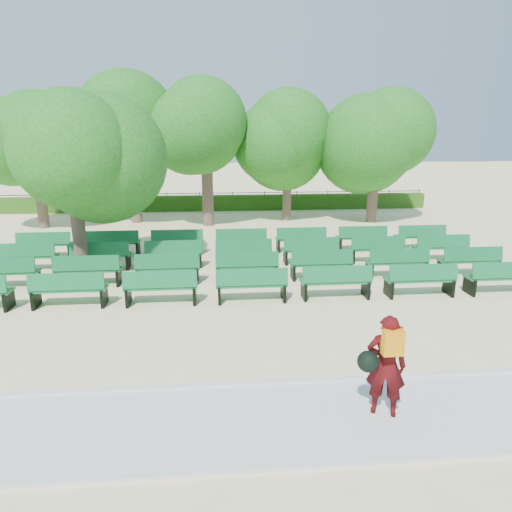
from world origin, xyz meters
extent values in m
plane|color=beige|center=(0.00, 0.00, 0.00)|extent=(120.00, 120.00, 0.00)
cube|color=silver|center=(0.00, -7.40, 0.03)|extent=(30.00, 2.20, 0.06)
cube|color=silver|center=(0.00, -6.25, 0.05)|extent=(30.00, 0.12, 0.10)
cube|color=#2D5816|center=(0.00, 14.00, 0.45)|extent=(26.00, 0.70, 0.90)
cube|color=#126733|center=(0.86, 1.00, 0.49)|extent=(2.01, 0.66, 0.07)
cube|color=#126733|center=(0.86, 0.77, 0.77)|extent=(1.98, 0.26, 0.46)
cylinder|color=brown|center=(-4.50, 1.13, 1.41)|extent=(0.43, 0.43, 2.83)
ellipsoid|color=#24701E|center=(-4.50, 1.13, 4.06)|extent=(4.48, 4.48, 4.03)
imported|color=#40090B|center=(2.62, -7.35, 0.93)|extent=(0.74, 0.62, 1.74)
cube|color=orange|center=(2.62, -7.54, 1.43)|extent=(0.33, 0.16, 0.41)
sphere|color=black|center=(2.29, -7.40, 1.05)|extent=(0.35, 0.35, 0.35)
camera|label=1|loc=(-0.08, -13.79, 4.57)|focal=32.00mm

